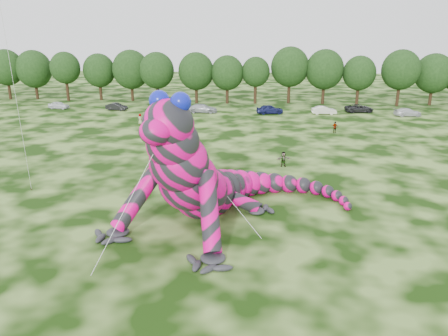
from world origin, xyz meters
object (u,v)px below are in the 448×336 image
spectator_4 (140,119)px  car_5 (324,110)px  tree_6 (157,78)px  spectator_5 (283,159)px  tree_1 (7,74)px  car_2 (172,108)px  inflatable_gecko (209,151)px  tree_12 (359,81)px  flying_kite (1,9)px  car_1 (117,107)px  car_7 (408,112)px  tree_8 (227,80)px  car_3 (203,108)px  tree_11 (324,77)px  car_6 (359,108)px  tree_2 (35,75)px  tree_3 (66,77)px  car_4 (270,109)px  tree_10 (290,75)px  spectator_1 (177,140)px  tree_7 (196,78)px  tree_9 (255,80)px  tree_14 (433,80)px  spectator_3 (335,127)px  tree_13 (400,78)px  tree_5 (131,76)px  car_0 (59,105)px

spectator_4 → car_5: bearing=-156.9°
tree_6 → spectator_5: tree_6 is taller
tree_1 → spectator_5: 67.20m
car_2 → inflatable_gecko: bearing=-167.7°
inflatable_gecko → tree_12: (20.79, 52.68, -0.49)m
flying_kite → tree_6: 53.32m
car_1 → car_7: car_7 is taller
tree_8 → tree_12: size_ratio=1.00×
car_3 → car_7: size_ratio=1.13×
tree_11 → car_6: 10.66m
car_6 → tree_2: bearing=70.7°
tree_3 → spectator_4: tree_3 is taller
car_4 → spectator_4: 21.77m
tree_6 → car_5: 31.97m
car_5 → car_7: bearing=-94.9°
tree_10 → car_4: tree_10 is taller
inflatable_gecko → flying_kite: size_ratio=1.17×
tree_11 → spectator_1: 40.28m
inflatable_gecko → tree_6: bearing=130.6°
tree_7 → tree_2: bearing=176.6°
inflatable_gecko → tree_11: 55.10m
tree_6 → car_7: tree_6 is taller
tree_3 → tree_8: size_ratio=1.06×
tree_2 → tree_9: size_ratio=1.11×
tree_1 → tree_10: tree_10 is taller
inflatable_gecko → tree_7: (-9.30, 51.75, -0.24)m
tree_9 → spectator_1: bearing=-104.0°
tree_14 → spectator_3: bearing=-129.9°
inflatable_gecko → tree_9: bearing=110.6°
tree_13 → spectator_4: bearing=-154.4°
tree_1 → tree_14: tree_1 is taller
tree_10 → spectator_3: (5.23, -24.81, -4.47)m
inflatable_gecko → car_2: bearing=128.5°
tree_14 → car_7: bearing=-122.4°
tree_9 → tree_10: tree_10 is taller
flying_kite → tree_8: bearing=78.4°
tree_9 → car_2: 17.51m
tree_6 → car_2: tree_6 is taller
spectator_3 → tree_14: bearing=35.0°
tree_5 → tree_9: size_ratio=1.13×
tree_1 → spectator_1: 53.47m
tree_8 → car_7: size_ratio=2.03×
spectator_1 → tree_8: bearing=130.8°
car_0 → car_2: car_2 is taller
tree_9 → tree_12: (18.95, 0.39, 0.15)m
car_5 → spectator_1: size_ratio=2.16×
car_3 → tree_2: bearing=73.5°
tree_10 → car_3: (-14.89, -11.58, -4.53)m
car_2 → tree_12: bearing=-75.9°
tree_1 → tree_8: tree_1 is taller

